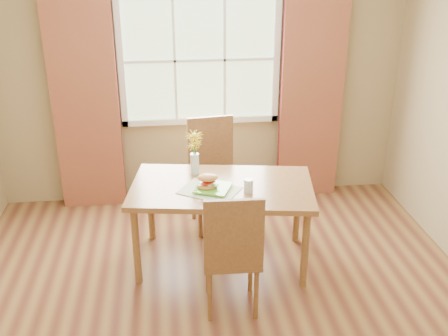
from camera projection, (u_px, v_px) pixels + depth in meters
room at (220, 140)px, 3.60m from camera, size 4.24×3.84×2.74m
window at (200, 60)px, 5.24m from camera, size 1.62×0.06×1.32m
curtain_left at (86, 105)px, 5.19m from camera, size 0.65×0.08×2.20m
curtain_right at (311, 98)px, 5.44m from camera, size 0.65×0.08×2.20m
dining_table at (222, 193)px, 4.39m from camera, size 1.62×1.07×0.73m
chair_near at (232, 250)px, 3.79m from camera, size 0.44×0.44×1.01m
chair_far at (213, 167)px, 5.06m from camera, size 0.49×0.49×1.07m
placemat at (209, 190)px, 4.26m from camera, size 0.56×0.52×0.01m
plate at (213, 189)px, 4.27m from camera, size 0.35×0.35×0.01m
croissant_sandwich at (208, 182)px, 4.23m from camera, size 0.18×0.12×0.13m
water_glass at (248, 186)px, 4.22m from camera, size 0.08×0.08×0.11m
flower_vase at (195, 148)px, 4.47m from camera, size 0.16×0.16×0.39m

